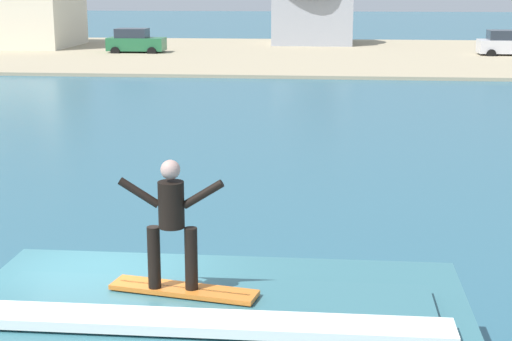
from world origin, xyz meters
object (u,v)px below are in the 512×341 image
(surfboard, at_px, (184,290))
(car_near_shore, at_px, (135,42))
(wave_crest, at_px, (217,339))
(house_small_cottage, at_px, (313,0))
(surfer, at_px, (172,217))
(car_far_shore, at_px, (508,44))

(surfboard, relative_size, car_near_shore, 0.48)
(wave_crest, bearing_deg, house_small_cottage, 90.42)
(house_small_cottage, bearing_deg, surfer, -90.10)
(surfboard, relative_size, house_small_cottage, 0.24)
(wave_crest, relative_size, car_near_shore, 1.59)
(surfboard, distance_m, surfer, 0.96)
(wave_crest, height_order, car_far_shore, car_far_shore)
(car_near_shore, bearing_deg, surfer, -75.58)
(house_small_cottage, bearing_deg, wave_crest, -89.58)
(car_far_shore, xyz_separation_m, house_small_cottage, (-13.58, 9.22, 2.71))
(wave_crest, relative_size, house_small_cottage, 0.80)
(car_near_shore, bearing_deg, wave_crest, -74.93)
(car_near_shore, distance_m, house_small_cottage, 15.82)
(surfboard, height_order, surfer, surfer)
(surfer, relative_size, house_small_cottage, 0.21)
(wave_crest, distance_m, surfer, 1.80)
(house_small_cottage, bearing_deg, car_far_shore, -34.18)
(wave_crest, relative_size, car_far_shore, 1.53)
(wave_crest, height_order, surfer, surfer)
(wave_crest, xyz_separation_m, surfboard, (-0.38, -0.24, 0.76))
(surfboard, bearing_deg, car_near_shore, 104.57)
(car_far_shore, bearing_deg, wave_crest, -105.50)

